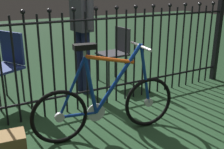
{
  "coord_description": "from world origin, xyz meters",
  "views": [
    {
      "loc": [
        -1.45,
        -2.12,
        1.42
      ],
      "look_at": [
        -0.16,
        0.21,
        0.55
      ],
      "focal_mm": 44.02,
      "sensor_mm": 36.0,
      "label": 1
    }
  ],
  "objects_px": {
    "bicycle": "(106,103)",
    "person_visitor": "(82,18)",
    "chair_navy": "(5,61)",
    "display_crate": "(13,148)",
    "chair_charcoal": "(117,49)"
  },
  "relations": [
    {
      "from": "person_visitor",
      "to": "display_crate",
      "type": "height_order",
      "value": "person_visitor"
    },
    {
      "from": "bicycle",
      "to": "display_crate",
      "type": "xyz_separation_m",
      "value": [
        -0.9,
        -0.04,
        -0.2
      ]
    },
    {
      "from": "chair_charcoal",
      "to": "person_visitor",
      "type": "relative_size",
      "value": 0.48
    },
    {
      "from": "chair_charcoal",
      "to": "chair_navy",
      "type": "distance_m",
      "value": 1.59
    },
    {
      "from": "chair_navy",
      "to": "display_crate",
      "type": "distance_m",
      "value": 1.44
    },
    {
      "from": "bicycle",
      "to": "person_visitor",
      "type": "bearing_deg",
      "value": 77.43
    },
    {
      "from": "bicycle",
      "to": "person_visitor",
      "type": "relative_size",
      "value": 0.86
    },
    {
      "from": "display_crate",
      "to": "chair_navy",
      "type": "bearing_deg",
      "value": 81.93
    },
    {
      "from": "chair_navy",
      "to": "display_crate",
      "type": "xyz_separation_m",
      "value": [
        -0.2,
        -1.38,
        -0.39
      ]
    },
    {
      "from": "person_visitor",
      "to": "chair_navy",
      "type": "bearing_deg",
      "value": 169.49
    },
    {
      "from": "person_visitor",
      "to": "bicycle",
      "type": "bearing_deg",
      "value": -102.57
    },
    {
      "from": "chair_navy",
      "to": "person_visitor",
      "type": "height_order",
      "value": "person_visitor"
    },
    {
      "from": "bicycle",
      "to": "chair_navy",
      "type": "height_order",
      "value": "bicycle"
    },
    {
      "from": "chair_navy",
      "to": "person_visitor",
      "type": "distance_m",
      "value": 1.09
    },
    {
      "from": "person_visitor",
      "to": "display_crate",
      "type": "xyz_separation_m",
      "value": [
        -1.16,
        -1.2,
        -0.88
      ]
    }
  ]
}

